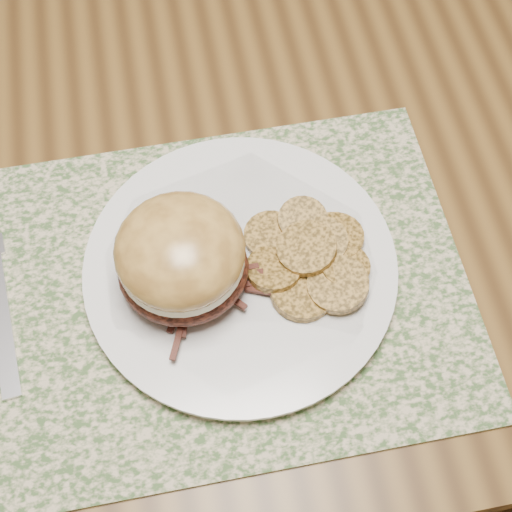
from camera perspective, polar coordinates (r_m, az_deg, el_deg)
The scene contains 5 objects.
ground at distance 1.43m, azimuth -11.69°, elevation -8.77°, with size 3.50×3.50×0.00m, color brown.
placemat at distance 0.63m, azimuth -3.47°, elevation -2.66°, with size 0.45×0.33×0.00m, color #3F5C2F.
dinner_plate at distance 0.63m, azimuth -1.25°, elevation -0.97°, with size 0.26×0.26×0.02m, color white.
pork_sandwich at distance 0.58m, azimuth -6.00°, elevation -0.17°, with size 0.12×0.11×0.08m.
roasted_potatoes at distance 0.62m, azimuth 4.39°, elevation -0.03°, with size 0.12×0.14×0.03m.
Camera 1 is at (0.20, -0.50, 1.32)m, focal length 50.00 mm.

